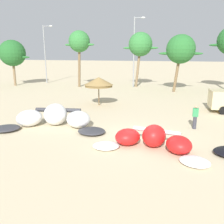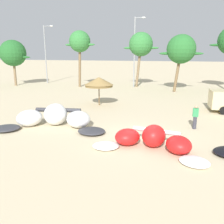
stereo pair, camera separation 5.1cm
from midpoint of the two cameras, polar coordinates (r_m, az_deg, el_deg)
ground_plane at (r=14.25m, az=6.97°, el=-6.41°), size 260.00×260.00×0.00m
kite_left at (r=16.75m, az=-13.78°, el=-1.48°), size 7.79×4.20×1.52m
kite_left_of_center at (r=12.78m, az=9.73°, el=-6.75°), size 6.23×3.38×1.21m
beach_umbrella_near_van at (r=22.63m, az=-3.11°, el=7.25°), size 2.75×2.75×2.72m
person_near_kites at (r=16.64m, az=19.51°, el=-1.15°), size 0.36×0.24×1.62m
palm_leftmost at (r=39.45m, az=-22.72°, el=12.91°), size 5.81×3.87×6.80m
palm_left at (r=35.44m, az=-7.74°, el=16.35°), size 4.54×3.03×8.02m
palm_left_of_gap at (r=35.27m, az=7.02°, el=15.79°), size 5.09×3.39×7.80m
palm_center_left at (r=31.63m, az=16.38°, el=14.26°), size 5.39×3.59×7.18m
lamppost_west at (r=40.93m, az=-15.57°, el=13.85°), size 1.71×0.24×9.14m
lamppost_west_center at (r=34.91m, az=5.65°, el=14.80°), size 1.56×0.24×9.75m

